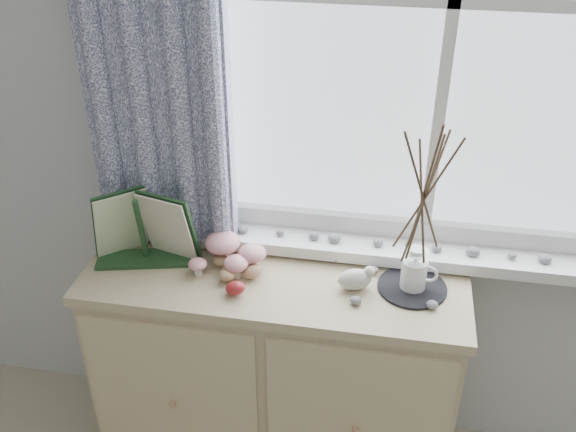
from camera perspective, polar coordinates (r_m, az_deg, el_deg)
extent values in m
cube|color=#BCBCB9|center=(1.98, 4.42, 9.10)|extent=(4.00, 0.04, 2.60)
cube|color=white|center=(2.10, 11.86, -3.10)|extent=(1.45, 0.16, 0.04)
cube|color=tan|center=(2.30, -1.03, -14.07)|extent=(1.17, 0.43, 0.81)
cube|color=tan|center=(2.02, -1.15, -5.61)|extent=(1.20, 0.45, 0.03)
cube|color=tan|center=(2.22, -9.96, -16.92)|extent=(0.55, 0.01, 0.75)
cylinder|color=beige|center=(2.05, -5.78, -3.24)|extent=(0.03, 0.03, 0.07)
ellipsoid|color=#AA0513|center=(2.03, -5.84, -2.35)|extent=(0.11, 0.11, 0.06)
cylinder|color=beige|center=(1.99, -4.62, -4.82)|extent=(0.03, 0.03, 0.05)
ellipsoid|color=#AA0513|center=(1.98, -4.65, -4.21)|extent=(0.08, 0.08, 0.04)
cylinder|color=beige|center=(2.02, -8.00, -4.73)|extent=(0.03, 0.03, 0.04)
ellipsoid|color=#AA0513|center=(2.01, -8.04, -4.26)|extent=(0.06, 0.06, 0.03)
cylinder|color=beige|center=(2.02, -3.18, -4.04)|extent=(0.03, 0.03, 0.06)
ellipsoid|color=#AA0513|center=(2.00, -3.20, -3.33)|extent=(0.09, 0.09, 0.05)
ellipsoid|color=tan|center=(1.98, -5.40, -5.21)|extent=(0.05, 0.04, 0.06)
ellipsoid|color=tan|center=(2.04, -5.99, -3.92)|extent=(0.05, 0.04, 0.06)
ellipsoid|color=maroon|center=(1.92, -4.71, -6.39)|extent=(0.05, 0.04, 0.06)
ellipsoid|color=tan|center=(1.98, -3.22, -4.93)|extent=(0.05, 0.04, 0.06)
cylinder|color=black|center=(1.99, 10.97, -6.24)|extent=(0.21, 0.21, 0.01)
cylinder|color=white|center=(1.96, 11.12, -5.05)|extent=(0.09, 0.09, 0.09)
cone|color=white|center=(1.92, 11.31, -3.56)|extent=(0.08, 0.08, 0.03)
cylinder|color=white|center=(1.91, 11.36, -3.14)|extent=(0.05, 0.05, 0.02)
torus|color=white|center=(1.96, 12.38, -5.05)|extent=(0.06, 0.02, 0.06)
ellipsoid|color=gray|center=(1.90, 6.03, -7.50)|extent=(0.03, 0.03, 0.02)
ellipsoid|color=gray|center=(2.02, 7.56, -4.79)|extent=(0.03, 0.03, 0.02)
ellipsoid|color=gray|center=(1.92, 12.69, -7.73)|extent=(0.03, 0.03, 0.02)
ellipsoid|color=gray|center=(2.06, 4.31, -3.82)|extent=(0.03, 0.03, 0.02)
ellipsoid|color=gray|center=(2.01, 10.95, -5.44)|extent=(0.03, 0.03, 0.02)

